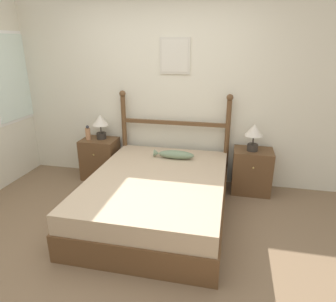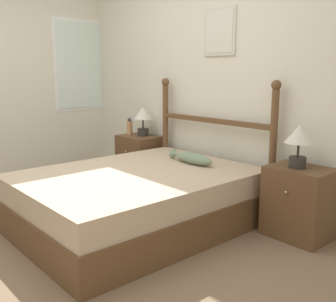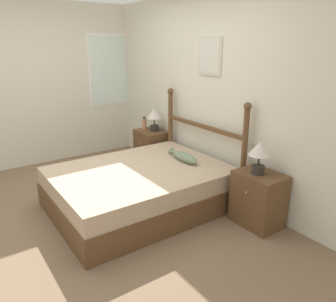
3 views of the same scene
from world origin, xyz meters
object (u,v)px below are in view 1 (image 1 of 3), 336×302
object	(u,v)px
table_lamp_right	(254,133)
fish_pillow	(175,155)
bed	(157,196)
bottle	(88,133)
table_lamp_left	(100,123)
nightstand_right	(252,171)
nightstand_left	(100,158)

from	to	relation	value
table_lamp_right	fish_pillow	xyz separation A→B (m)	(-0.98, -0.23, -0.29)
bed	bottle	xyz separation A→B (m)	(-1.23, 0.82, 0.45)
table_lamp_left	nightstand_right	bearing A→B (deg)	-1.12
table_lamp_left	table_lamp_right	xyz separation A→B (m)	(2.13, -0.07, 0.00)
table_lamp_left	fish_pillow	size ratio (longest dim) A/B	0.67
nightstand_left	table_lamp_right	world-z (taller)	table_lamp_right
bottle	nightstand_left	bearing A→B (deg)	15.44
nightstand_right	table_lamp_left	bearing A→B (deg)	178.88
bed	fish_pillow	xyz separation A→B (m)	(0.08, 0.60, 0.30)
bed	bottle	world-z (taller)	bottle
nightstand_left	bottle	bearing A→B (deg)	-164.56
fish_pillow	table_lamp_right	bearing A→B (deg)	13.13
nightstand_right	table_lamp_left	xyz separation A→B (m)	(-2.16, 0.04, 0.54)
bottle	fish_pillow	size ratio (longest dim) A/B	0.40
table_lamp_left	nightstand_left	bearing A→B (deg)	-121.80
nightstand_left	bottle	xyz separation A→B (m)	(-0.14, -0.04, 0.39)
bed	table_lamp_right	bearing A→B (deg)	37.92
bottle	table_lamp_right	bearing A→B (deg)	0.41
table_lamp_right	bottle	size ratio (longest dim) A/B	1.67
nightstand_left	table_lamp_right	bearing A→B (deg)	-0.61
nightstand_left	bed	bearing A→B (deg)	-38.08
bed	table_lamp_left	size ratio (longest dim) A/B	5.70
table_lamp_left	bottle	distance (m)	0.23
nightstand_right	fish_pillow	distance (m)	1.07
bed	bottle	size ratio (longest dim) A/B	9.53
table_lamp_left	fish_pillow	world-z (taller)	table_lamp_left
table_lamp_left	fish_pillow	distance (m)	1.22
table_lamp_right	fish_pillow	size ratio (longest dim) A/B	0.67
nightstand_left	fish_pillow	xyz separation A→B (m)	(1.17, -0.25, 0.25)
table_lamp_right	fish_pillow	bearing A→B (deg)	-166.87
nightstand_right	table_lamp_right	bearing A→B (deg)	-135.51
nightstand_left	nightstand_right	distance (m)	2.18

